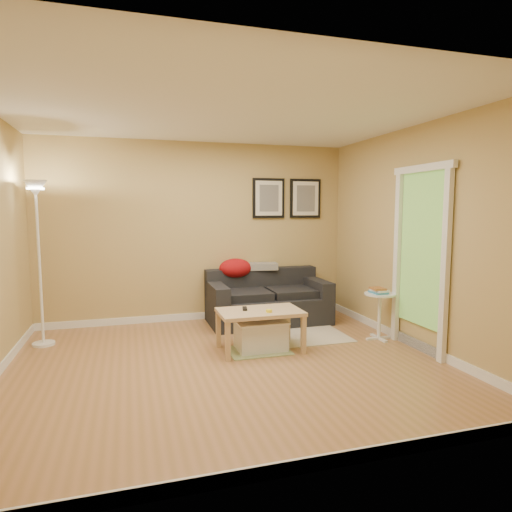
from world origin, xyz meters
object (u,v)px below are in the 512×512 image
at_px(storage_bin, 261,335).
at_px(side_table, 379,316).
at_px(sofa, 268,297).
at_px(coffee_table, 260,330).
at_px(book_stack, 378,290).
at_px(floor_lamp, 40,268).

distance_m(storage_bin, side_table, 1.56).
xyz_separation_m(sofa, coffee_table, (-0.48, -1.18, -0.14)).
bearing_deg(side_table, book_stack, 140.55).
distance_m(sofa, storage_bin, 1.27).
bearing_deg(storage_bin, book_stack, -0.27).
bearing_deg(side_table, floor_lamp, 166.97).
xyz_separation_m(storage_bin, floor_lamp, (-2.47, 0.91, 0.76)).
bearing_deg(sofa, storage_bin, -111.90).
bearing_deg(sofa, floor_lamp, -175.13).
bearing_deg(sofa, book_stack, -47.43).
xyz_separation_m(sofa, book_stack, (1.07, -1.17, 0.25)).
bearing_deg(book_stack, coffee_table, -175.78).
height_order(coffee_table, side_table, side_table).
height_order(coffee_table, storage_bin, coffee_table).
relative_size(sofa, side_table, 2.89).
relative_size(side_table, book_stack, 2.66).
xyz_separation_m(storage_bin, book_stack, (1.54, -0.01, 0.44)).
xyz_separation_m(storage_bin, side_table, (1.55, -0.02, 0.12)).
bearing_deg(storage_bin, side_table, -0.76).
bearing_deg(coffee_table, floor_lamp, 149.68).
height_order(sofa, coffee_table, sofa).
xyz_separation_m(coffee_table, book_stack, (1.55, 0.01, 0.38)).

